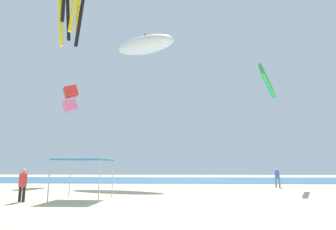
{
  "coord_description": "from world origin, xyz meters",
  "views": [
    {
      "loc": [
        1.17,
        -17.07,
        1.94
      ],
      "look_at": [
        -0.34,
        11.15,
        6.86
      ],
      "focal_mm": 31.77,
      "sensor_mm": 36.0,
      "label": 1
    }
  ],
  "objects_px": {
    "person_near_tent": "(277,176)",
    "person_leftmost": "(23,182)",
    "kite_parafoil_green": "(267,82)",
    "kite_inflatable_white": "(145,45)",
    "kite_box_red": "(70,99)",
    "canopy_tent": "(84,161)"
  },
  "relations": [
    {
      "from": "canopy_tent",
      "to": "kite_box_red",
      "type": "relative_size",
      "value": 0.97
    },
    {
      "from": "person_leftmost",
      "to": "kite_parafoil_green",
      "type": "xyz_separation_m",
      "value": [
        17.76,
        13.55,
        9.52
      ]
    },
    {
      "from": "person_leftmost",
      "to": "kite_parafoil_green",
      "type": "distance_m",
      "value": 24.29
    },
    {
      "from": "kite_parafoil_green",
      "to": "kite_inflatable_white",
      "type": "bearing_deg",
      "value": 92.16
    },
    {
      "from": "canopy_tent",
      "to": "person_near_tent",
      "type": "xyz_separation_m",
      "value": [
        14.89,
        10.95,
        -1.2
      ]
    },
    {
      "from": "kite_parafoil_green",
      "to": "kite_inflatable_white",
      "type": "height_order",
      "value": "kite_inflatable_white"
    },
    {
      "from": "person_leftmost",
      "to": "person_near_tent",
      "type": "bearing_deg",
      "value": 60.74
    },
    {
      "from": "kite_parafoil_green",
      "to": "kite_inflatable_white",
      "type": "distance_m",
      "value": 17.26
    },
    {
      "from": "person_leftmost",
      "to": "kite_parafoil_green",
      "type": "bearing_deg",
      "value": 63.25
    },
    {
      "from": "person_near_tent",
      "to": "kite_inflatable_white",
      "type": "bearing_deg",
      "value": 162.22
    },
    {
      "from": "kite_box_red",
      "to": "canopy_tent",
      "type": "bearing_deg",
      "value": 175.99
    },
    {
      "from": "person_leftmost",
      "to": "kite_inflatable_white",
      "type": "relative_size",
      "value": 0.21
    },
    {
      "from": "person_near_tent",
      "to": "kite_parafoil_green",
      "type": "xyz_separation_m",
      "value": [
        -0.07,
        1.14,
        9.54
      ]
    },
    {
      "from": "canopy_tent",
      "to": "kite_inflatable_white",
      "type": "distance_m",
      "value": 25.01
    },
    {
      "from": "kite_box_red",
      "to": "kite_inflatable_white",
      "type": "relative_size",
      "value": 0.37
    },
    {
      "from": "canopy_tent",
      "to": "person_leftmost",
      "type": "xyz_separation_m",
      "value": [
        -2.95,
        -1.47,
        -1.18
      ]
    },
    {
      "from": "canopy_tent",
      "to": "person_near_tent",
      "type": "bearing_deg",
      "value": 36.32
    },
    {
      "from": "person_near_tent",
      "to": "person_leftmost",
      "type": "relative_size",
      "value": 0.98
    },
    {
      "from": "person_near_tent",
      "to": "kite_box_red",
      "type": "distance_m",
      "value": 24.38
    },
    {
      "from": "person_near_tent",
      "to": "kite_parafoil_green",
      "type": "bearing_deg",
      "value": 107.12
    },
    {
      "from": "kite_inflatable_white",
      "to": "canopy_tent",
      "type": "bearing_deg",
      "value": 107.9
    },
    {
      "from": "kite_inflatable_white",
      "to": "kite_box_red",
      "type": "bearing_deg",
      "value": 44.7
    }
  ]
}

